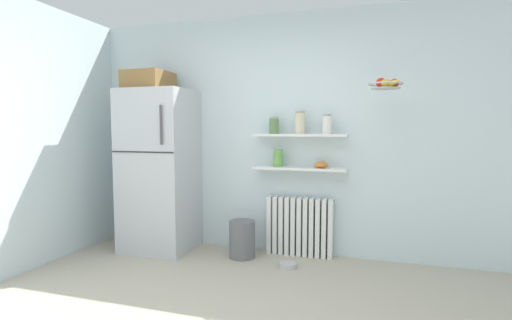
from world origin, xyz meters
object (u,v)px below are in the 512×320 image
shelf_bowl (321,165)px  storage_jar_2 (327,124)px  radiator (300,227)px  pet_food_bowl (288,265)px  hanging_fruit_basket (386,84)px  refrigerator (159,167)px  storage_jar_0 (274,126)px  vase (278,158)px  storage_jar_1 (300,123)px  trash_bin (242,239)px

shelf_bowl → storage_jar_2: bearing=0.0°
radiator → pet_food_bowl: 0.50m
storage_jar_2 → hanging_fruit_basket: (0.56, -0.29, 0.35)m
shelf_bowl → hanging_fruit_basket: (0.61, -0.29, 0.77)m
refrigerator → storage_jar_0: bearing=9.6°
storage_jar_0 → vase: size_ratio=0.98×
radiator → vase: bearing=-172.6°
hanging_fruit_basket → storage_jar_0: bearing=165.6°
refrigerator → shelf_bowl: refrigerator is taller
storage_jar_1 → radiator: bearing=90.0°
trash_bin → pet_food_bowl: bearing=-16.1°
radiator → storage_jar_0: 1.12m
refrigerator → trash_bin: (0.99, 0.00, -0.75)m
storage_jar_2 → hanging_fruit_basket: size_ratio=0.65×
storage_jar_0 → pet_food_bowl: size_ratio=1.04×
radiator → storage_jar_2: size_ratio=3.48×
trash_bin → hanging_fruit_basket: hanging_fruit_basket is taller
storage_jar_0 → vase: bearing=0.0°
storage_jar_2 → trash_bin: 1.50m
refrigerator → storage_jar_1: bearing=7.9°
shelf_bowl → hanging_fruit_basket: hanging_fruit_basket is taller
storage_jar_2 → vase: 0.63m
refrigerator → shelf_bowl: (1.78, 0.22, 0.05)m
storage_jar_0 → storage_jar_1: size_ratio=0.77×
radiator → trash_bin: radiator is taller
radiator → shelf_bowl: bearing=-7.6°
trash_bin → storage_jar_2: bearing=14.3°
radiator → storage_jar_2: (0.28, -0.03, 1.10)m
storage_jar_0 → storage_jar_2: storage_jar_2 is taller
shelf_bowl → pet_food_bowl: bearing=-125.2°
vase → shelf_bowl: vase is taller
refrigerator → vase: 1.34m
refrigerator → storage_jar_2: (1.83, 0.22, 0.47)m
storage_jar_2 → vase: storage_jar_2 is taller
storage_jar_1 → pet_food_bowl: bearing=-95.4°
refrigerator → pet_food_bowl: size_ratio=11.45×
storage_jar_0 → hanging_fruit_basket: 1.21m
storage_jar_2 → refrigerator: bearing=-173.3°
pet_food_bowl → storage_jar_1: bearing=84.6°
trash_bin → hanging_fruit_basket: (1.41, -0.07, 1.57)m
refrigerator → vase: bearing=9.3°
storage_jar_2 → shelf_bowl: 0.42m
refrigerator → shelf_bowl: bearing=6.9°
refrigerator → storage_jar_1: (1.55, 0.22, 0.49)m
storage_jar_1 → pet_food_bowl: size_ratio=1.36×
storage_jar_0 → trash_bin: 1.26m
vase → shelf_bowl: size_ratio=1.23×
storage_jar_0 → shelf_bowl: storage_jar_0 is taller
vase → hanging_fruit_basket: (1.07, -0.29, 0.71)m
refrigerator → hanging_fruit_basket: size_ratio=6.43×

